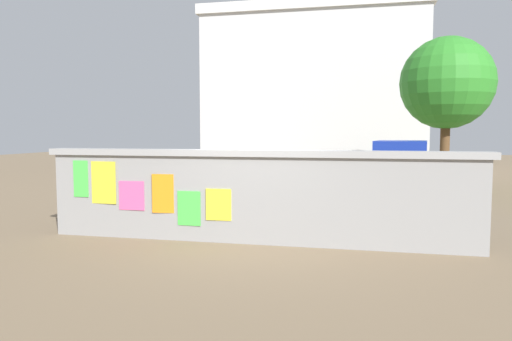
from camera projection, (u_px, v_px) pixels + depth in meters
The scene contains 9 objects.
ground at pixel (304, 191), 16.61m from camera, with size 60.00×60.00×0.00m, color #7A664C.
poster_wall at pixel (253, 195), 8.76m from camera, with size 8.26×0.42×1.73m.
auto_rickshaw_truck at pixel (359, 178), 11.96m from camera, with size 3.77×1.96×1.85m.
motorcycle at pixel (164, 191), 12.92m from camera, with size 1.90×0.56×0.87m.
bicycle_near at pixel (229, 189), 14.09m from camera, with size 1.71×0.44×0.95m.
person_walking at pixel (244, 183), 9.95m from camera, with size 0.48×0.48×1.62m.
person_bystander at pixel (146, 181), 10.50m from camera, with size 0.38×0.38×1.62m.
tree_roadside at pixel (447, 84), 16.80m from camera, with size 3.26×3.26×5.43m.
building_background at pixel (315, 91), 25.84m from camera, with size 11.58×5.97×8.52m.
Camera 1 is at (1.92, -8.47, 2.06)m, focal length 33.20 mm.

